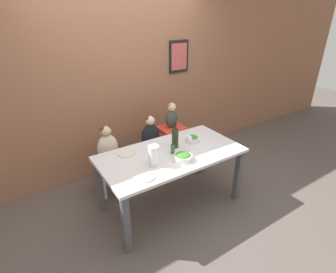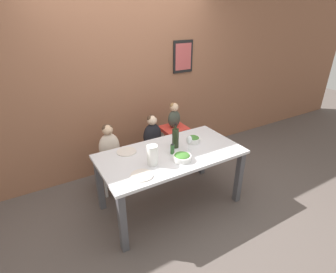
{
  "view_description": "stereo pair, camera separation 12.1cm",
  "coord_description": "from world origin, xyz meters",
  "views": [
    {
      "loc": [
        -1.45,
        -2.17,
        2.2
      ],
      "look_at": [
        0.0,
        0.06,
        0.91
      ],
      "focal_mm": 28.0,
      "sensor_mm": 36.0,
      "label": 1
    },
    {
      "loc": [
        -1.35,
        -2.23,
        2.2
      ],
      "look_at": [
        0.0,
        0.06,
        0.91
      ],
      "focal_mm": 28.0,
      "sensor_mm": 36.0,
      "label": 2
    }
  ],
  "objects": [
    {
      "name": "person_child_left",
      "position": [
        -0.5,
        0.68,
        0.68
      ],
      "size": [
        0.27,
        0.17,
        0.49
      ],
      "color": "beige",
      "rests_on": "chair_far_left"
    },
    {
      "name": "condiment_bottle_hot_sauce",
      "position": [
        0.01,
        -0.02,
        0.8
      ],
      "size": [
        0.05,
        0.05,
        0.13
      ],
      "color": "#336633",
      "rests_on": "dining_table"
    },
    {
      "name": "chair_far_left",
      "position": [
        -0.5,
        0.68,
        0.38
      ],
      "size": [
        0.42,
        0.38,
        0.45
      ],
      "color": "silver",
      "rests_on": "ground_plane"
    },
    {
      "name": "dinner_plate_back_left",
      "position": [
        -0.43,
        0.27,
        0.74
      ],
      "size": [
        0.23,
        0.23,
        0.01
      ],
      "color": "silver",
      "rests_on": "dining_table"
    },
    {
      "name": "dining_table",
      "position": [
        0.0,
        0.0,
        0.64
      ],
      "size": [
        1.64,
        0.85,
        0.73
      ],
      "color": "silver",
      "rests_on": "ground_plane"
    },
    {
      "name": "wine_bottle",
      "position": [
        0.12,
        0.09,
        0.86
      ],
      "size": [
        0.08,
        0.08,
        0.31
      ],
      "color": "#232D19",
      "rests_on": "dining_table"
    },
    {
      "name": "dinner_plate_front_left",
      "position": [
        -0.48,
        -0.25,
        0.74
      ],
      "size": [
        0.23,
        0.23,
        0.01
      ],
      "color": "silver",
      "rests_on": "dining_table"
    },
    {
      "name": "ground_plane",
      "position": [
        0.0,
        0.0,
        0.0
      ],
      "size": [
        14.0,
        14.0,
        0.0
      ],
      "primitive_type": "plane",
      "color": "#564C47"
    },
    {
      "name": "wine_glass_near",
      "position": [
        0.21,
        -0.05,
        0.87
      ],
      "size": [
        0.07,
        0.07,
        0.19
      ],
      "color": "white",
      "rests_on": "dining_table"
    },
    {
      "name": "wall_back",
      "position": [
        0.0,
        1.16,
        1.35
      ],
      "size": [
        10.0,
        0.09,
        2.7
      ],
      "color": "#8E5B42",
      "rests_on": "ground_plane"
    },
    {
      "name": "paper_towel_roll",
      "position": [
        -0.29,
        -0.12,
        0.84
      ],
      "size": [
        0.11,
        0.11,
        0.22
      ],
      "color": "white",
      "rests_on": "dining_table"
    },
    {
      "name": "salad_bowl_large",
      "position": [
        0.02,
        -0.2,
        0.77
      ],
      "size": [
        0.2,
        0.2,
        0.08
      ],
      "color": "white",
      "rests_on": "dining_table"
    },
    {
      "name": "chair_far_center",
      "position": [
        0.11,
        0.68,
        0.38
      ],
      "size": [
        0.42,
        0.38,
        0.45
      ],
      "color": "silver",
      "rests_on": "ground_plane"
    },
    {
      "name": "person_baby_right",
      "position": [
        0.46,
        0.68,
        0.88
      ],
      "size": [
        0.19,
        0.12,
        0.36
      ],
      "color": "#3D4238",
      "rests_on": "chair_right_highchair"
    },
    {
      "name": "chair_right_highchair",
      "position": [
        0.46,
        0.68,
        0.54
      ],
      "size": [
        0.36,
        0.32,
        0.69
      ],
      "color": "silver",
      "rests_on": "ground_plane"
    },
    {
      "name": "salad_bowl_small",
      "position": [
        0.38,
        0.09,
        0.77
      ],
      "size": [
        0.16,
        0.16,
        0.08
      ],
      "color": "white",
      "rests_on": "dining_table"
    },
    {
      "name": "person_child_center",
      "position": [
        0.11,
        0.68,
        0.68
      ],
      "size": [
        0.27,
        0.17,
        0.49
      ],
      "color": "black",
      "rests_on": "chair_far_center"
    }
  ]
}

